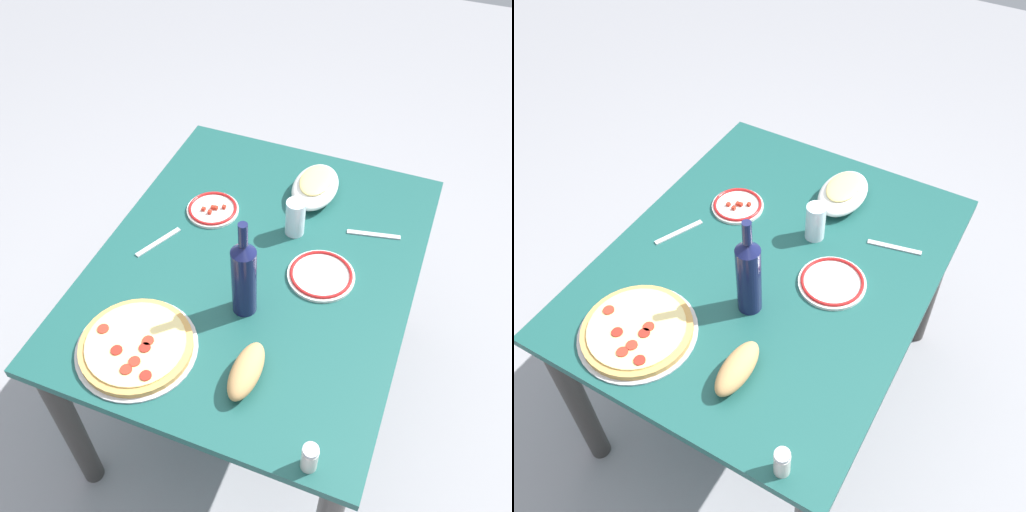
# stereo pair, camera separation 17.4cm
# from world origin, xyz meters

# --- Properties ---
(ground_plane) EXTENTS (8.00, 8.00, 0.00)m
(ground_plane) POSITION_xyz_m (0.00, 0.00, 0.00)
(ground_plane) COLOR gray
(ground_plane) RESTS_ON ground
(dining_table) EXTENTS (1.19, 0.95, 0.75)m
(dining_table) POSITION_xyz_m (0.00, 0.00, 0.63)
(dining_table) COLOR #194C47
(dining_table) RESTS_ON ground
(pepperoni_pizza) EXTENTS (0.33, 0.33, 0.03)m
(pepperoni_pizza) POSITION_xyz_m (0.41, -0.19, 0.77)
(pepperoni_pizza) COLOR #B7B7BC
(pepperoni_pizza) RESTS_ON dining_table
(baked_pasta_dish) EXTENTS (0.24, 0.15, 0.08)m
(baked_pasta_dish) POSITION_xyz_m (-0.37, 0.07, 0.79)
(baked_pasta_dish) COLOR white
(baked_pasta_dish) RESTS_ON dining_table
(wine_bottle) EXTENTS (0.07, 0.07, 0.33)m
(wine_bottle) POSITION_xyz_m (0.17, 0.03, 0.89)
(wine_bottle) COLOR #141942
(wine_bottle) RESTS_ON dining_table
(water_glass) EXTENTS (0.06, 0.06, 0.13)m
(water_glass) POSITION_xyz_m (-0.17, 0.07, 0.81)
(water_glass) COLOR silver
(water_glass) RESTS_ON dining_table
(side_plate_near) EXTENTS (0.20, 0.20, 0.02)m
(side_plate_near) POSITION_xyz_m (-0.02, 0.20, 0.76)
(side_plate_near) COLOR white
(side_plate_near) RESTS_ON dining_table
(side_plate_far) EXTENTS (0.17, 0.17, 0.02)m
(side_plate_far) POSITION_xyz_m (-0.16, -0.22, 0.76)
(side_plate_far) COLOR white
(side_plate_far) RESTS_ON dining_table
(bread_loaf) EXTENTS (0.18, 0.08, 0.07)m
(bread_loaf) POSITION_xyz_m (0.39, 0.12, 0.79)
(bread_loaf) COLOR tan
(bread_loaf) RESTS_ON dining_table
(spice_shaker) EXTENTS (0.04, 0.04, 0.09)m
(spice_shaker) POSITION_xyz_m (0.55, 0.34, 0.79)
(spice_shaker) COLOR silver
(spice_shaker) RESTS_ON dining_table
(fork_left) EXTENTS (0.05, 0.17, 0.00)m
(fork_left) POSITION_xyz_m (-0.25, 0.31, 0.75)
(fork_left) COLOR #B7B7BC
(fork_left) RESTS_ON dining_table
(fork_right) EXTENTS (0.16, 0.08, 0.00)m
(fork_right) POSITION_xyz_m (0.03, -0.32, 0.75)
(fork_right) COLOR #B7B7BC
(fork_right) RESTS_ON dining_table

